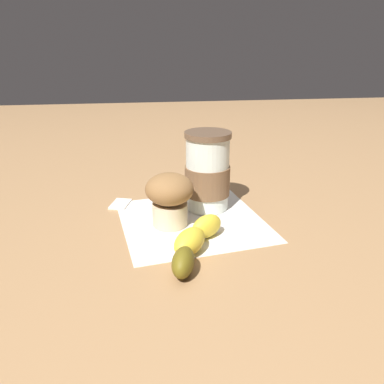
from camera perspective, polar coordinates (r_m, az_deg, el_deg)
ground_plane at (r=0.67m, az=-0.00°, el=-4.40°), size 3.00×3.00×0.00m
paper_napkin at (r=0.67m, az=-0.00°, el=-4.35°), size 0.28×0.28×0.00m
coffee_cup at (r=0.70m, az=2.36°, el=2.85°), size 0.09×0.09×0.15m
muffin at (r=0.63m, az=-3.43°, el=-0.65°), size 0.08×0.08×0.09m
banana at (r=0.56m, az=0.20°, el=-7.65°), size 0.16×0.11×0.04m
sugar_packet at (r=0.75m, az=-10.87°, el=-1.68°), size 0.06×0.05×0.01m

